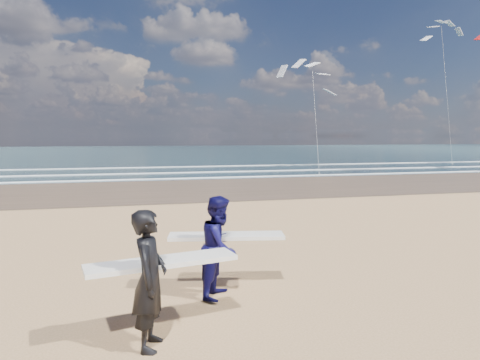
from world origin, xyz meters
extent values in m
cube|color=brown|center=(20.00, 18.00, 0.01)|extent=(220.00, 12.00, 0.01)
cube|color=#182D35|center=(20.00, 72.00, 0.01)|extent=(220.00, 100.00, 0.02)
cube|color=white|center=(20.00, 22.80, 0.05)|extent=(220.00, 0.50, 0.05)
cube|color=white|center=(20.00, 27.50, 0.05)|extent=(220.00, 0.50, 0.05)
cube|color=white|center=(20.00, 34.00, 0.05)|extent=(220.00, 0.50, 0.05)
imported|color=black|center=(-1.33, -0.60, 0.98)|extent=(0.62, 0.80, 1.95)
cube|color=white|center=(-1.13, -0.25, 1.11)|extent=(2.26, 0.93, 0.07)
imported|color=#0D0B3D|center=(0.00, 1.05, 0.93)|extent=(1.06, 1.14, 1.87)
cube|color=white|center=(0.20, 1.40, 1.04)|extent=(2.26, 0.93, 0.07)
cube|color=slate|center=(12.54, 24.01, 0.05)|extent=(0.12, 0.12, 0.10)
cube|color=slate|center=(31.13, 31.49, 0.05)|extent=(0.12, 0.12, 0.10)
camera|label=1|loc=(-1.53, -6.46, 2.95)|focal=32.00mm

